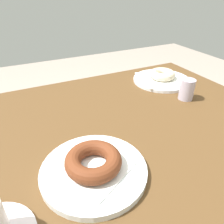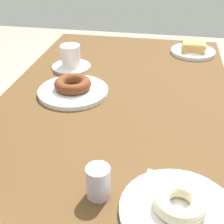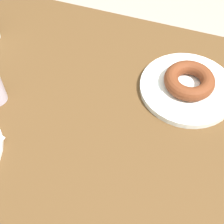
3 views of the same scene
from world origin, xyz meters
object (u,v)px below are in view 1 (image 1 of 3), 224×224
object	(u,v)px
plate_sugar_ring	(161,80)
sugar_jar	(187,89)
donut_chocolate_ring	(93,161)
donut_sugar_ring	(162,74)
plate_chocolate_ring	(94,170)

from	to	relation	value
plate_sugar_ring	sugar_jar	size ratio (longest dim) A/B	3.18
donut_chocolate_ring	sugar_jar	size ratio (longest dim) A/B	1.66
donut_sugar_ring	sugar_jar	bearing A→B (deg)	82.89
donut_sugar_ring	sugar_jar	distance (m)	0.17
donut_sugar_ring	donut_chocolate_ring	distance (m)	0.58
plate_sugar_ring	plate_chocolate_ring	world-z (taller)	plate_chocolate_ring
donut_chocolate_ring	sugar_jar	bearing A→B (deg)	-157.03
plate_chocolate_ring	donut_chocolate_ring	world-z (taller)	donut_chocolate_ring
plate_sugar_ring	donut_chocolate_ring	bearing A→B (deg)	37.73
plate_chocolate_ring	sugar_jar	size ratio (longest dim) A/B	3.16
plate_chocolate_ring	donut_chocolate_ring	bearing A→B (deg)	97.13
donut_sugar_ring	sugar_jar	xyz separation A→B (m)	(0.02, 0.17, 0.01)
donut_chocolate_ring	plate_chocolate_ring	bearing A→B (deg)	-82.87
plate_chocolate_ring	donut_chocolate_ring	xyz separation A→B (m)	(-0.00, 0.00, 0.03)
plate_sugar_ring	donut_chocolate_ring	xyz separation A→B (m)	(0.46, 0.35, 0.03)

